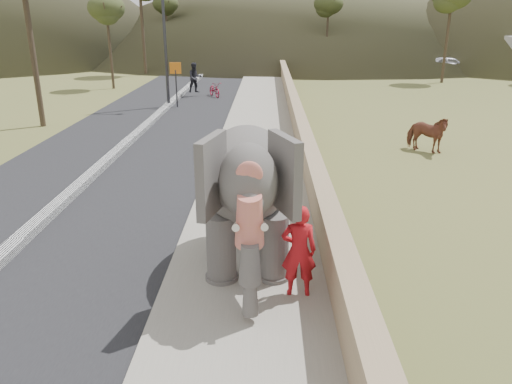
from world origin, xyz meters
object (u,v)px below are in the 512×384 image
Objects in this scene: elephant_and_man at (247,192)px; motorcyclist at (204,83)px; lamppost at (169,13)px; cow at (426,134)px.

motorcyclist is at bearing 99.11° from elephant_and_man.
lamppost is 14.92m from cow.
elephant_and_man is (4.71, -18.19, -3.34)m from lamppost.
elephant_and_man is at bearing -75.49° from lamppost.
motorcyclist is at bearing 76.86° from cow.
cow is 16.15m from motorcyclist.
elephant_and_man is 1.70× the size of motorcyclist.
motorcyclist is (-3.50, 21.83, -0.70)m from elephant_and_man.
lamppost is 4.95× the size of cow.
lamppost reaches higher than elephant_and_man.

